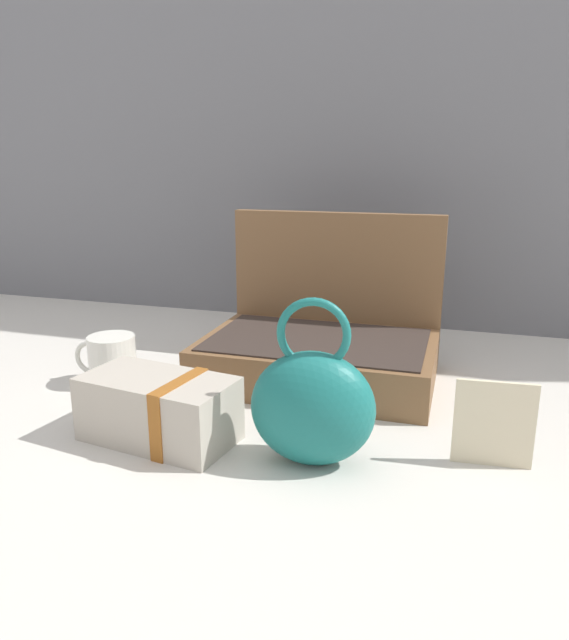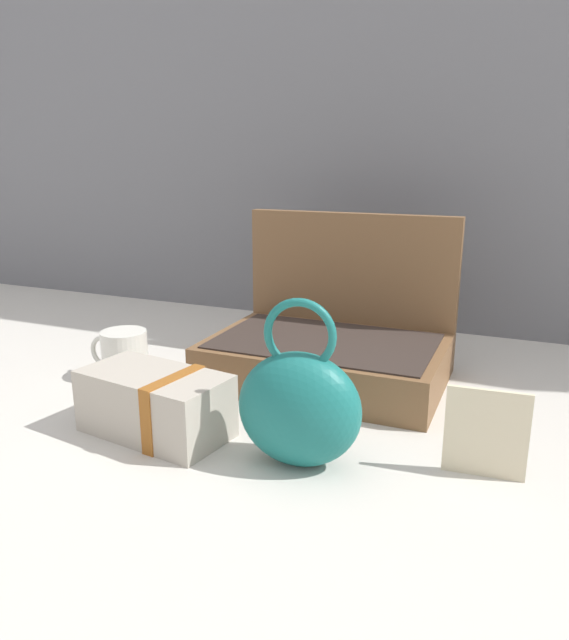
% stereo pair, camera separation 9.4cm
% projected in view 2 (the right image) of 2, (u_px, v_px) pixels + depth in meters
% --- Properties ---
extents(ground_plane, '(6.00, 6.00, 0.00)m').
position_uv_depth(ground_plane, '(279.00, 405.00, 1.00)').
color(ground_plane, beige).
extents(back_wall, '(3.20, 0.06, 1.40)m').
position_uv_depth(back_wall, '(381.00, 18.00, 1.33)').
color(back_wall, slate).
rests_on(back_wall, ground_plane).
extents(open_suitcase, '(0.42, 0.30, 0.30)m').
position_uv_depth(open_suitcase, '(331.00, 343.00, 1.11)').
color(open_suitcase, brown).
rests_on(open_suitcase, ground_plane).
extents(teal_pouch_handbag, '(0.18, 0.11, 0.23)m').
position_uv_depth(teal_pouch_handbag, '(299.00, 407.00, 0.79)').
color(teal_pouch_handbag, '#196B66').
rests_on(teal_pouch_handbag, ground_plane).
extents(cream_toiletry_bag, '(0.24, 0.15, 0.10)m').
position_uv_depth(cream_toiletry_bag, '(157.00, 404.00, 0.89)').
color(cream_toiletry_bag, '#B2A899').
rests_on(cream_toiletry_bag, ground_plane).
extents(coffee_mug, '(0.12, 0.08, 0.09)m').
position_uv_depth(coffee_mug, '(124.00, 354.00, 1.12)').
color(coffee_mug, silver).
rests_on(coffee_mug, ground_plane).
extents(info_card_left, '(0.10, 0.01, 0.12)m').
position_uv_depth(info_card_left, '(486.00, 433.00, 0.77)').
color(info_card_left, beige).
rests_on(info_card_left, ground_plane).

